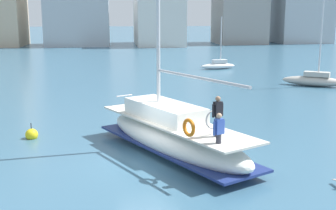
# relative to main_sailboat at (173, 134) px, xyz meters

# --- Properties ---
(ground_plane) EXTENTS (400.00, 400.00, 0.00)m
(ground_plane) POSITION_rel_main_sailboat_xyz_m (-1.18, -0.87, -0.90)
(ground_plane) COLOR #38607A
(main_sailboat) EXTENTS (6.52, 9.64, 11.65)m
(main_sailboat) POSITION_rel_main_sailboat_xyz_m (0.00, 0.00, 0.00)
(main_sailboat) COLOR white
(main_sailboat) RESTS_ON ground
(moored_sloop_near) EXTENTS (5.04, 3.85, 9.10)m
(moored_sloop_near) POSITION_rel_main_sailboat_xyz_m (14.45, 16.84, -0.31)
(moored_sloop_near) COLOR #B7B2A8
(moored_sloop_near) RESTS_ON ground
(moored_sloop_far) EXTENTS (4.13, 1.58, 5.74)m
(moored_sloop_far) POSITION_rel_main_sailboat_xyz_m (9.14, 29.37, -0.44)
(moored_sloop_far) COLOR white
(moored_sloop_far) RESTS_ON ground
(mooring_buoy) EXTENTS (0.62, 0.62, 0.91)m
(mooring_buoy) POSITION_rel_main_sailboat_xyz_m (-6.62, 3.29, -0.71)
(mooring_buoy) COLOR yellow
(mooring_buoy) RESTS_ON ground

